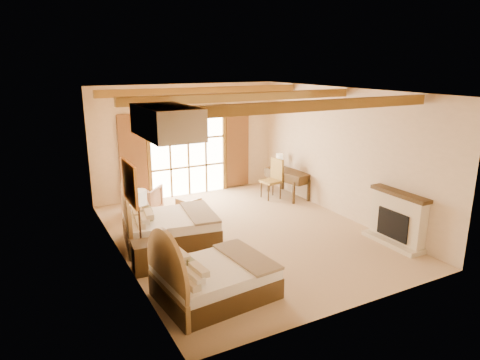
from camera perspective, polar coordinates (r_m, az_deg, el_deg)
floor at (r=9.84m, az=0.66°, el=-7.13°), size 7.00×7.00×0.00m
wall_back at (r=12.47m, az=-7.07°, el=5.27°), size 5.50×0.00×5.50m
wall_left at (r=8.42m, az=-15.97°, el=-0.16°), size 0.00×7.00×7.00m
wall_right at (r=10.90m, az=13.51°, el=3.49°), size 0.00×7.00×7.00m
ceiling at (r=9.11m, az=0.72°, el=11.80°), size 7.00×7.00×0.00m
ceiling_beams at (r=9.11m, az=0.72°, el=11.05°), size 5.39×4.60×0.18m
french_doors at (r=12.48m, az=-6.92°, el=3.64°), size 3.95×0.08×2.60m
fireplace at (r=9.73m, az=20.18°, el=-5.16°), size 0.46×1.40×1.16m
painting at (r=7.69m, az=-14.50°, el=-0.37°), size 0.06×0.95×0.75m
canopy_valance at (r=6.34m, az=-9.81°, el=7.71°), size 0.70×1.40×0.45m
bed_near at (r=7.20m, az=-4.27°, el=-12.93°), size 1.94×1.54×1.20m
bed_far at (r=9.39m, az=-10.05°, el=-6.00°), size 2.12×1.71×1.27m
nightstand at (r=8.25m, az=-12.45°, el=-9.99°), size 0.52×0.52×0.57m
floor_lamp at (r=8.14m, az=-13.40°, el=-2.89°), size 0.32×0.32×1.50m
armchair at (r=11.21m, az=-12.83°, el=-2.63°), size 1.14×1.14×0.75m
ottoman at (r=11.28m, az=-6.87°, el=-3.28°), size 0.63×0.63×0.36m
desk at (r=12.46m, az=6.40°, el=-0.34°), size 0.88×1.51×0.76m
desk_chair at (r=12.26m, az=4.24°, el=-0.82°), size 0.57×0.57×1.14m
desk_lamp at (r=12.68m, az=5.29°, el=3.05°), size 0.20×0.20×0.40m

